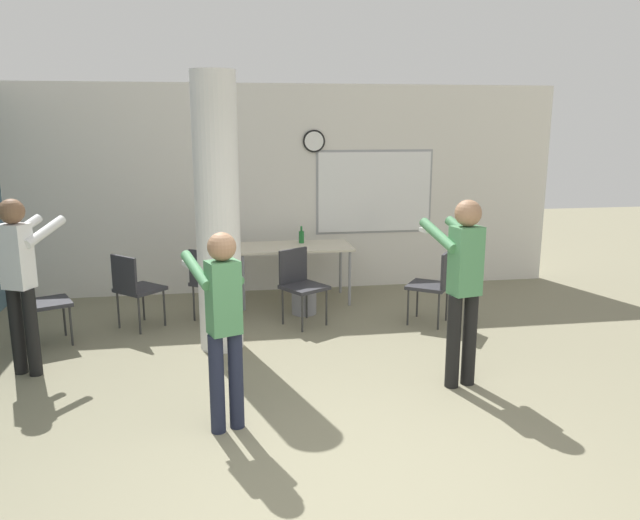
# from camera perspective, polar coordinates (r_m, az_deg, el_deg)

# --- Properties ---
(ground_plane) EXTENTS (24.00, 24.00, 0.00)m
(ground_plane) POSITION_cam_1_polar(r_m,az_deg,el_deg) (4.21, 2.02, -20.85)
(ground_plane) COLOR gray
(wall_back) EXTENTS (8.00, 0.15, 2.80)m
(wall_back) POSITION_cam_1_polar(r_m,az_deg,el_deg) (8.58, -4.30, 6.44)
(wall_back) COLOR silver
(wall_back) RESTS_ON ground_plane
(support_pillar) EXTENTS (0.44, 0.44, 2.80)m
(support_pillar) POSITION_cam_1_polar(r_m,az_deg,el_deg) (6.35, -9.35, 4.11)
(support_pillar) COLOR white
(support_pillar) RESTS_ON ground_plane
(folding_table) EXTENTS (1.46, 0.74, 0.74)m
(folding_table) POSITION_cam_1_polar(r_m,az_deg,el_deg) (8.06, -2.38, 0.94)
(folding_table) COLOR beige
(folding_table) RESTS_ON ground_plane
(bottle_on_table) EXTENTS (0.07, 0.07, 0.22)m
(bottle_on_table) POSITION_cam_1_polar(r_m,az_deg,el_deg) (8.22, -1.71, 2.16)
(bottle_on_table) COLOR #1E6B2D
(bottle_on_table) RESTS_ON folding_table
(waste_bin) EXTENTS (0.30, 0.30, 0.37)m
(waste_bin) POSITION_cam_1_polar(r_m,az_deg,el_deg) (7.66, -1.47, -3.57)
(waste_bin) COLOR gray
(waste_bin) RESTS_ON ground_plane
(chair_mid_room) EXTENTS (0.61, 0.61, 0.87)m
(chair_mid_room) POSITION_cam_1_polar(r_m,az_deg,el_deg) (7.30, 10.44, -1.94)
(chair_mid_room) COLOR #2D2D33
(chair_mid_room) RESTS_ON ground_plane
(chair_by_left_wall) EXTENTS (0.58, 0.58, 0.87)m
(chair_by_left_wall) POSITION_cam_1_polar(r_m,az_deg,el_deg) (7.13, -24.26, -3.23)
(chair_by_left_wall) COLOR #2D2D33
(chair_by_left_wall) RESTS_ON ground_plane
(chair_table_left) EXTENTS (0.61, 0.61, 0.87)m
(chair_table_left) POSITION_cam_1_polar(r_m,az_deg,el_deg) (7.42, -9.95, -1.69)
(chair_table_left) COLOR #2D2D33
(chair_table_left) RESTS_ON ground_plane
(chair_near_pillar) EXTENTS (0.62, 0.62, 0.87)m
(chair_near_pillar) POSITION_cam_1_polar(r_m,az_deg,el_deg) (7.32, -16.58, -2.24)
(chair_near_pillar) COLOR #2D2D33
(chair_near_pillar) RESTS_ON ground_plane
(chair_table_front) EXTENTS (0.61, 0.61, 0.87)m
(chair_table_front) POSITION_cam_1_polar(r_m,az_deg,el_deg) (7.20, -1.80, -1.94)
(chair_table_front) COLOR #2D2D33
(chair_table_front) RESTS_ON ground_plane
(person_playing_side) EXTENTS (0.46, 0.65, 1.67)m
(person_playing_side) POSITION_cam_1_polar(r_m,az_deg,el_deg) (5.56, 12.93, -1.63)
(person_playing_side) COLOR black
(person_playing_side) RESTS_ON ground_plane
(person_playing_front) EXTENTS (0.48, 0.62, 1.54)m
(person_playing_front) POSITION_cam_1_polar(r_m,az_deg,el_deg) (4.70, -8.87, -5.06)
(person_playing_front) COLOR #1E2338
(person_playing_front) RESTS_ON ground_plane
(person_watching_back) EXTENTS (0.54, 0.66, 1.65)m
(person_watching_back) POSITION_cam_1_polar(r_m,az_deg,el_deg) (6.29, -25.72, -1.06)
(person_watching_back) COLOR black
(person_watching_back) RESTS_ON ground_plane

